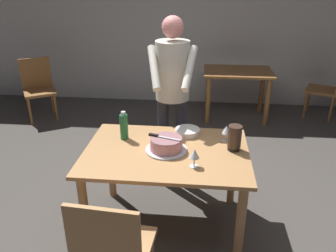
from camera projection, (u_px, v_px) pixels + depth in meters
ground_plane at (166, 224)px, 3.06m from camera, size 14.00×14.00×0.00m
back_wall at (188, 21)px, 5.50m from camera, size 10.00×0.12×2.70m
main_dining_table at (166, 163)px, 2.80m from camera, size 1.32×0.93×0.75m
cake_on_platter at (166, 145)px, 2.73m from camera, size 0.34×0.34×0.11m
cake_knife at (158, 136)px, 2.73m from camera, size 0.26×0.10×0.02m
plate_stack at (187, 132)px, 3.02m from camera, size 0.22×0.22×0.05m
wine_glass_near at (194, 154)px, 2.48m from camera, size 0.08×0.08×0.14m
wine_glass_far at (226, 130)px, 2.86m from camera, size 0.08×0.08×0.14m
water_bottle at (124, 126)px, 2.90m from camera, size 0.07×0.07×0.25m
hurricane_lamp at (234, 138)px, 2.72m from camera, size 0.11×0.11×0.21m
person_cutting_cake at (172, 86)px, 3.23m from camera, size 0.47×0.56×1.72m
chair_near_side at (113, 249)px, 2.11m from camera, size 0.47×0.47×0.90m
background_table at (237, 81)px, 5.11m from camera, size 1.00×0.70×0.74m
background_chair_0 at (38, 87)px, 5.15m from camera, size 0.60×0.60×0.90m
background_chair_1 at (328, 87)px, 5.13m from camera, size 0.58×0.58×0.90m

